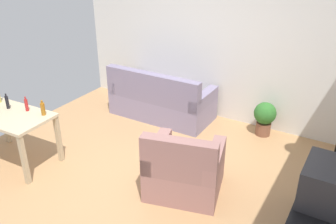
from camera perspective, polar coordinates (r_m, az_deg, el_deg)
name	(u,v)px	position (r m, az deg, el deg)	size (l,w,h in m)	color
ground_plane	(144,173)	(5.08, -3.90, -9.62)	(5.20, 4.40, 0.02)	tan
wall_rear	(214,42)	(6.27, 7.30, 11.04)	(5.20, 0.10, 2.70)	silver
couch	(160,101)	(6.42, -1.21, 1.70)	(1.80, 0.84, 0.92)	gray
tv_stand	(315,218)	(4.31, 22.38, -15.30)	(0.44, 1.10, 0.48)	black
tv	(324,183)	(4.03, 23.54, -10.33)	(0.41, 0.60, 0.44)	#2D2D33
desk	(10,121)	(5.44, -23.89, -1.34)	(1.23, 0.75, 0.76)	#C6B28E
potted_plant	(265,117)	(6.03, 15.14, -0.70)	(0.36, 0.36, 0.57)	brown
armchair	(184,170)	(4.55, 2.57, -9.26)	(1.08, 1.04, 0.92)	#996B66
bottle_dark	(7,102)	(5.54, -24.23, 1.45)	(0.05, 0.05, 0.23)	black
bottle_red	(26,105)	(5.36, -21.61, 1.08)	(0.05, 0.05, 0.21)	#AD2323
bottle_amber	(43,109)	(5.16, -19.30, 0.50)	(0.06, 0.06, 0.22)	#9E6019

